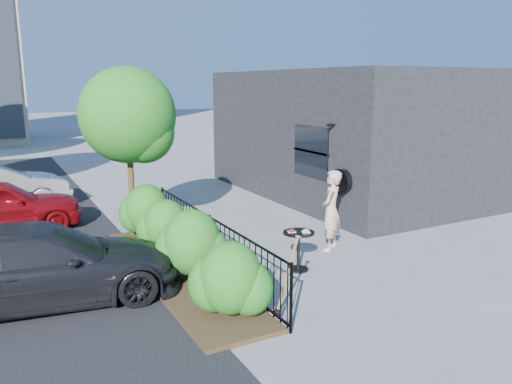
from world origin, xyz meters
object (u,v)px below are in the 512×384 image
patio_tree (131,121)px  cafe_table (299,244)px  car_darkgrey (42,265)px  woman (331,211)px  shovel (286,281)px

patio_tree → cafe_table: 4.82m
car_darkgrey → woman: bearing=-84.4°
patio_tree → shovel: bearing=-79.3°
patio_tree → woman: patio_tree is taller
shovel → car_darkgrey: (-3.32, 2.34, 0.08)m
shovel → car_darkgrey: car_darkgrey is taller
patio_tree → woman: bearing=-39.9°
woman → shovel: (-2.54, -2.27, -0.31)m
cafe_table → patio_tree: bearing=121.3°
cafe_table → car_darkgrey: 4.64m
cafe_table → woman: woman is taller
car_darkgrey → shovel: bearing=-118.8°
shovel → car_darkgrey: bearing=144.9°
patio_tree → woman: 4.96m
patio_tree → shovel: (0.98, -5.21, -2.18)m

